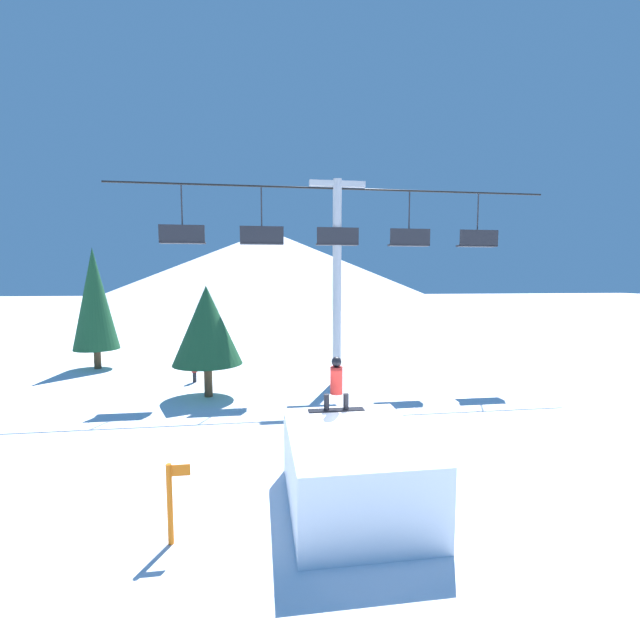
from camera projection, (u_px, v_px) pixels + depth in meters
The scene contains 9 objects.
ground_plane at pixel (374, 484), 9.58m from camera, with size 220.00×220.00×0.00m, color white.
mountain_ridge at pixel (269, 265), 94.95m from camera, with size 74.24×74.24×15.06m.
snow_ramp at pixel (354, 469), 8.62m from camera, with size 2.62×3.59×1.53m.
snowboarder at pixel (336, 384), 9.91m from camera, with size 1.31×0.29×1.27m.
chairlift at pixel (337, 256), 18.41m from camera, with size 18.89×0.44×8.81m.
pine_tree_near at pixel (207, 325), 16.44m from camera, with size 2.68×2.68×4.33m.
pine_tree_far at pixel (94, 299), 21.55m from camera, with size 2.20×2.20×6.14m.
trail_marker at pixel (171, 501), 7.37m from camera, with size 0.41×0.10×1.44m.
distant_skier at pixel (194, 367), 18.95m from camera, with size 0.24×0.24×1.23m.
Camera 1 is at (-2.51, -8.91, 4.61)m, focal length 24.00 mm.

